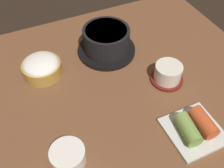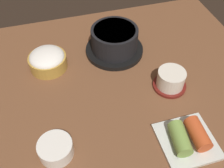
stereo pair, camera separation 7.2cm
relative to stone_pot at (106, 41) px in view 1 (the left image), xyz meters
The scene contains 6 objects.
dining_table 16.98cm from the stone_pot, 117.55° to the right, with size 100.00×76.00×2.00cm, color brown.
stone_pot is the anchor object (origin of this frame).
rice_bowl 21.64cm from the stone_pot, behind, with size 11.48×11.48×6.10cm.
tea_cup_with_saucer 22.11cm from the stone_pot, 60.12° to the right, with size 9.60×9.60×5.71cm.
kimchi_plate 37.90cm from the stone_pot, 78.64° to the right, with size 13.24×13.24×4.83cm.
side_bowl_near 39.03cm from the stone_pot, 126.67° to the right, with size 8.14×8.14×3.94cm.
Camera 1 is at (-18.04, -45.96, 58.61)cm, focal length 41.75 mm.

